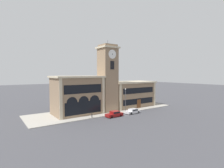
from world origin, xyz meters
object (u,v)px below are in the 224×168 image
street_lamp (125,97)px  bollard (92,116)px  parked_car_mid (133,111)px  parked_car_near (114,114)px

street_lamp → bollard: 11.13m
parked_car_mid → bollard: size_ratio=3.99×
parked_car_near → bollard: (-5.20, 1.79, -0.05)m
bollard → parked_car_near: bearing=-19.0°
parked_car_mid → street_lamp: (-0.67, 2.26, 3.60)m
street_lamp → bollard: (-10.52, -0.47, -3.59)m
parked_car_mid → bollard: bearing=-10.7°
bollard → street_lamp: bearing=2.5°
parked_car_near → bollard: size_ratio=4.09×
parked_car_near → bollard: parked_car_near is taller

